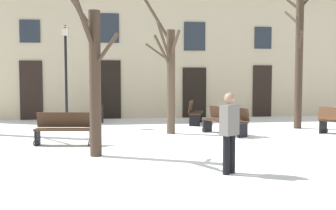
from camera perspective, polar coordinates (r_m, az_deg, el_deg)
ground_plane at (r=11.86m, az=0.98°, el=-5.51°), size 29.80×29.80×0.00m
building_facade at (r=19.37m, az=-2.50°, el=7.48°), size 18.63×0.60×6.15m
tree_near_facade at (r=16.12m, az=17.75°, el=6.76°), size 1.26×2.01×5.29m
tree_left_of_center at (r=10.14m, az=-10.32°, el=4.22°), size 1.53×1.78×4.36m
tree_foreground at (r=13.93m, az=0.21°, el=4.27°), size 1.11×1.50×4.68m
streetlamp at (r=16.45m, az=-14.04°, el=5.46°), size 0.30×0.30×3.95m
litter_bin at (r=17.61m, az=-9.72°, el=-1.13°), size 0.48×0.48×0.79m
bench_facing_shops at (r=13.94m, az=8.02°, el=-2.12°), size 1.32×1.78×0.93m
bench_near_center_tree at (r=16.81m, az=3.71°, el=-1.02°), size 0.90×1.63×0.97m
bench_far_corner at (r=12.06m, az=-14.15°, el=-3.15°), size 1.73×0.67×0.94m
person_near_bench at (r=8.31m, az=8.54°, el=-3.36°), size 0.44×0.40×1.64m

